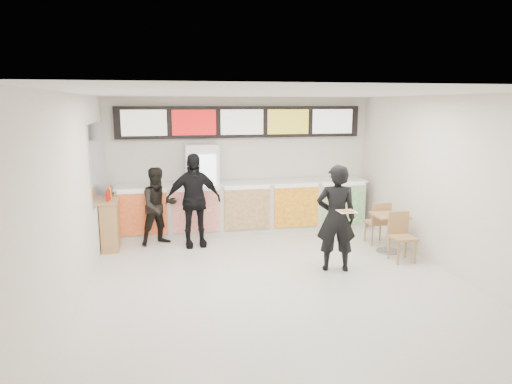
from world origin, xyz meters
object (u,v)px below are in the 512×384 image
object	(u,v)px
service_counter	(245,207)
customer_main	(336,218)
drinks_fridge	(202,190)
customer_left	(159,206)
condiment_ledge	(111,223)
cafe_table	(389,226)
customer_mid	(193,200)

from	to	relation	value
service_counter	customer_main	distance (m)	2.93
drinks_fridge	customer_left	xyz separation A→B (m)	(-0.94, -0.56, -0.20)
customer_left	condiment_ledge	xyz separation A→B (m)	(-0.95, -0.07, -0.29)
service_counter	condiment_ledge	distance (m)	2.89
condiment_ledge	customer_left	bearing A→B (deg)	4.17
service_counter	condiment_ledge	size ratio (longest dim) A/B	4.65
cafe_table	service_counter	bearing A→B (deg)	143.37
customer_main	condiment_ledge	xyz separation A→B (m)	(-3.94, 2.07, -0.42)
cafe_table	drinks_fridge	bearing A→B (deg)	151.56
customer_left	service_counter	bearing A→B (deg)	-6.40
service_counter	customer_main	xyz separation A→B (m)	(1.12, -2.68, 0.36)
drinks_fridge	customer_left	distance (m)	1.11
cafe_table	condiment_ledge	world-z (taller)	condiment_ledge
service_counter	customer_mid	size ratio (longest dim) A/B	2.94
cafe_table	condiment_ledge	xyz separation A→B (m)	(-5.32, 1.36, -0.01)
customer_main	customer_mid	distance (m)	2.97
condiment_ledge	drinks_fridge	bearing A→B (deg)	18.41
cafe_table	customer_main	bearing A→B (deg)	-151.12
service_counter	customer_mid	distance (m)	1.48
customer_main	condiment_ledge	bearing A→B (deg)	-14.04
drinks_fridge	customer_left	size ratio (longest dim) A/B	1.25
service_counter	customer_main	bearing A→B (deg)	-67.38
customer_mid	condiment_ledge	size ratio (longest dim) A/B	1.58
customer_left	cafe_table	world-z (taller)	customer_left
cafe_table	condiment_ledge	bearing A→B (deg)	167.27
service_counter	customer_left	world-z (taller)	customer_left
customer_left	customer_mid	distance (m)	0.75
customer_main	customer_left	world-z (taller)	customer_main
drinks_fridge	customer_mid	xyz separation A→B (m)	(-0.25, -0.83, -0.05)
condiment_ledge	customer_main	bearing A→B (deg)	-27.74
customer_main	service_counter	bearing A→B (deg)	-53.68
cafe_table	customer_left	bearing A→B (deg)	163.53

